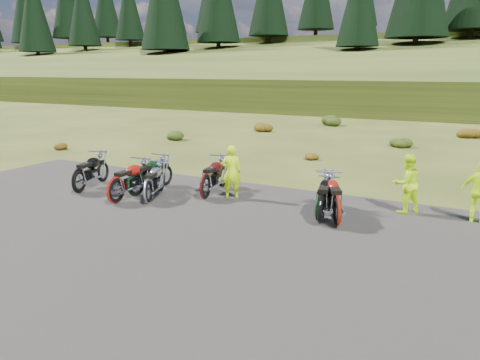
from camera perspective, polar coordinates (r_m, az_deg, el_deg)
The scene contains 29 objects.
ground at distance 12.40m, azimuth -4.19°, elevation -4.74°, with size 300.00×300.00×0.00m, color #323F15.
gravel_pad at distance 10.86m, azimuth -9.83°, elevation -7.59°, with size 20.00×12.00×0.04m, color black.
hill_slope at distance 60.42m, azimuth 22.10°, elevation 8.75°, with size 300.00×46.00×3.00m, color #293C14, non-canonical shape.
hill_plateau at distance 120.20m, azimuth 25.28°, elevation 10.28°, with size 300.00×90.00×9.17m, color #293C14.
conifer_5 at distance 142.58m, azimuth -24.97°, elevation 17.94°, with size 6.16×6.16×16.00m.
conifer_8 at distance 120.59m, azimuth -24.62°, elevation 19.23°, with size 7.92×7.92×20.00m.
conifer_10 at distance 120.03m, azimuth -16.09°, elevation 20.20°, with size 7.04×7.04×18.00m.
conifer_11 at distance 98.09m, azimuth -23.84°, elevation 18.50°, with size 6.60×6.60×17.00m.
conifer_12 at distance 97.72m, azimuth -18.65°, elevation 19.35°, with size 6.16×6.16×16.00m.
conifer_13 at distance 98.09m, azimuth -13.42°, elevation 20.05°, with size 5.72×5.72×15.00m.
conifer_14 at distance 99.19m, azimuth -8.22°, elevation 20.59°, with size 5.28×5.28×14.00m.
shrub_0 at distance 24.55m, azimuth -20.83°, elevation 4.01°, with size 0.77×0.77×0.45m, color #61330C.
shrub_1 at distance 26.49m, azimuth -7.99°, elevation 5.55°, with size 1.03×1.03×0.61m, color black.
shrub_2 at distance 29.56m, azimuth 2.68°, elevation 6.62°, with size 1.30×1.30×0.77m, color #61330C.
shrub_3 at distance 33.46m, azimuth 11.15°, elevation 7.30°, with size 1.56×1.56×0.92m, color black.
shrub_4 at distance 20.63m, azimuth 8.50°, elevation 3.11°, with size 0.77×0.77×0.45m, color #61330C.
shrub_5 at distance 25.02m, azimuth 18.91°, elevation 4.50°, with size 1.03×1.03×0.61m, color black.
shrub_6 at distance 29.99m, azimuth 26.08°, elevation 5.38°, with size 1.30×1.30×0.77m, color #61330C.
motorcycle_0 at distance 15.64m, azimuth -18.92°, elevation -1.61°, with size 2.22×0.74×1.16m, color black, non-canonical shape.
motorcycle_1 at distance 14.15m, azimuth -14.80°, elevation -2.87°, with size 2.22×0.74×1.16m, color #9A150B, non-canonical shape.
motorcycle_2 at distance 14.76m, azimuth -12.46°, elevation -2.06°, with size 2.20×0.73×1.15m, color black, non-canonical shape.
motorcycle_3 at distance 13.99m, azimuth -11.08°, elevation -2.86°, with size 2.03×0.68×1.06m, color #A6A6AB, non-canonical shape.
motorcycle_4 at distance 14.17m, azimuth -4.21°, elevation -2.42°, with size 2.21×0.74×1.16m, color #440B0C, non-canonical shape.
motorcycle_5 at distance 12.10m, azimuth 9.80°, elevation -5.38°, with size 2.18×0.73×1.14m, color black, non-canonical shape.
motorcycle_6 at distance 12.00m, azimuth 11.66°, elevation -5.63°, with size 2.21×0.74×1.16m, color maroon, non-canonical shape.
motorcycle_7 at distance 12.32m, azimuth 9.56°, elevation -5.02°, with size 1.87×0.62×0.98m, color black, non-canonical shape.
person_middle at distance 14.06m, azimuth -1.06°, elevation 0.89°, with size 0.59×0.39×1.62m, color #B7E70C.
person_right_a at distance 13.40m, azimuth 19.62°, elevation -0.53°, with size 0.79×0.61×1.62m, color #B7E70C.
person_right_b at distance 13.30m, azimuth 27.26°, elevation -1.39°, with size 0.94×0.39×1.60m, color #B7E70C.
Camera 1 is at (6.29, -9.97, 3.85)m, focal length 35.00 mm.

